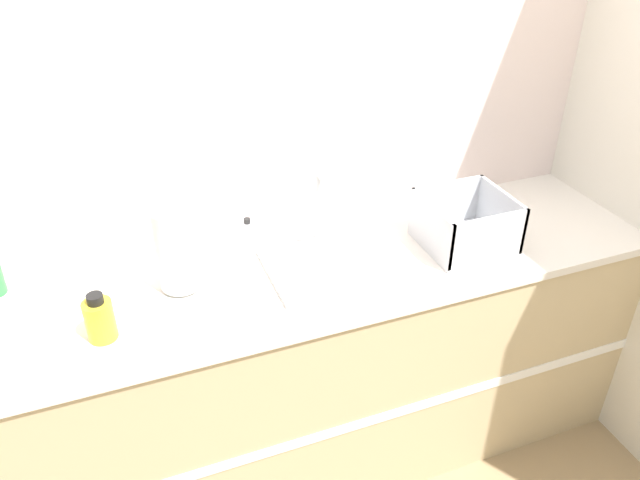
% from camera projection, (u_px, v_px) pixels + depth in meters
% --- Properties ---
extents(wall_back, '(4.84, 0.06, 2.60)m').
position_uv_depth(wall_back, '(272.00, 122.00, 2.11)').
color(wall_back, silver).
rests_on(wall_back, ground_plane).
extents(wall_right, '(0.06, 2.59, 2.60)m').
position_uv_depth(wall_right, '(632.00, 107.00, 2.23)').
color(wall_right, beige).
rests_on(wall_right, ground_plane).
extents(counter_cabinet, '(2.47, 0.61, 0.90)m').
position_uv_depth(counter_cabinet, '(307.00, 369.00, 2.30)').
color(counter_cabinet, tan).
rests_on(counter_cabinet, ground_plane).
extents(sink, '(0.45, 0.34, 0.28)m').
position_uv_depth(sink, '(334.00, 258.00, 2.08)').
color(sink, silver).
rests_on(sink, counter_cabinet).
extents(paper_towel_roll, '(0.13, 0.13, 0.28)m').
position_uv_depth(paper_towel_roll, '(177.00, 249.00, 1.90)').
color(paper_towel_roll, '#4C4C51').
rests_on(paper_towel_roll, counter_cabinet).
extents(dish_rack, '(0.29, 0.28, 0.18)m').
position_uv_depth(dish_rack, '(465.00, 227.00, 2.15)').
color(dish_rack, '#B7BABF').
rests_on(dish_rack, counter_cabinet).
extents(bottle_yellow, '(0.08, 0.08, 0.15)m').
position_uv_depth(bottle_yellow, '(100.00, 319.00, 1.74)').
color(bottle_yellow, yellow).
rests_on(bottle_yellow, counter_cabinet).
extents(soap_dispenser, '(0.05, 0.05, 0.12)m').
position_uv_depth(soap_dispenser, '(248.00, 235.00, 2.14)').
color(soap_dispenser, silver).
rests_on(soap_dispenser, counter_cabinet).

